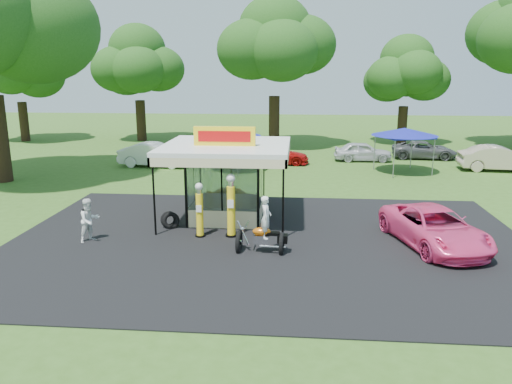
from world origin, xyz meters
TOP-DOWN VIEW (x-y plane):
  - ground at (0.00, 0.00)m, footprint 120.00×120.00m
  - asphalt_apron at (0.00, 2.00)m, footprint 20.00×14.00m
  - gas_station_kiosk at (-2.00, 4.99)m, footprint 5.40×5.40m
  - gas_pump_left at (-2.73, 2.41)m, footprint 0.41×0.41m
  - gas_pump_right at (-1.49, 2.54)m, footprint 0.48×0.48m
  - motorcycle at (-0.08, 0.87)m, footprint 1.88×0.94m
  - spare_tires at (-4.21, 3.44)m, footprint 0.92×0.74m
  - kiosk_car at (-2.00, 7.20)m, footprint 2.82×1.13m
  - pink_sedan at (6.25, 2.13)m, footprint 3.74×5.70m
  - spectator_west at (-6.86, 1.53)m, footprint 1.02×1.06m
  - bg_car_a at (-8.69, 17.01)m, footprint 5.08×2.12m
  - bg_car_b at (-0.43, 18.72)m, footprint 4.61×1.99m
  - bg_car_c at (5.81, 20.39)m, footprint 4.15×1.71m
  - bg_car_d at (10.54, 21.86)m, footprint 4.84×2.50m
  - bg_car_e at (14.28, 17.45)m, footprint 5.12×2.08m
  - tent_west at (-3.32, 16.05)m, footprint 3.98×3.98m
  - tent_east at (7.85, 16.27)m, footprint 4.16×4.16m
  - oak_far_a at (-24.51, 28.57)m, footprint 8.57×8.57m
  - oak_far_b at (-13.71, 29.86)m, footprint 8.72×8.72m
  - oak_far_c at (-1.03, 27.12)m, footprint 10.41×10.41m
  - oak_far_d at (10.37, 29.66)m, footprint 7.84×7.84m

SIDE VIEW (x-z plane):
  - ground at x=0.00m, z-range 0.00..0.00m
  - asphalt_apron at x=0.00m, z-range 0.00..0.04m
  - spare_tires at x=-4.21m, z-range -0.01..0.73m
  - kiosk_car at x=-2.00m, z-range 0.00..0.96m
  - bg_car_d at x=10.54m, z-range 0.00..1.30m
  - bg_car_b at x=-0.43m, z-range 0.00..1.32m
  - bg_car_c at x=5.81m, z-range 0.00..1.41m
  - pink_sedan at x=6.25m, z-range 0.00..1.46m
  - bg_car_a at x=-8.69m, z-range 0.00..1.63m
  - bg_car_e at x=14.28m, z-range 0.00..1.65m
  - spectator_west at x=-6.86m, z-range 0.00..1.72m
  - motorcycle at x=-0.08m, z-range -0.25..1.97m
  - gas_pump_left at x=-2.73m, z-range -0.05..2.17m
  - gas_pump_right at x=-1.49m, z-range -0.05..2.52m
  - gas_station_kiosk at x=-2.00m, z-range -0.31..3.87m
  - tent_west at x=-3.32m, z-range 1.13..3.91m
  - tent_east at x=7.85m, z-range 1.18..4.09m
  - oak_far_d at x=10.37m, z-range 1.28..10.62m
  - oak_far_a at x=-24.51m, z-range 1.38..11.54m
  - oak_far_b at x=-13.71m, z-range 1.44..11.84m
  - oak_far_c at x=-1.03m, z-range 1.65..13.92m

